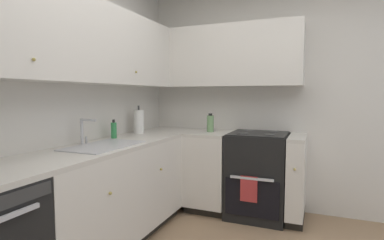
{
  "coord_description": "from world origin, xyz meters",
  "views": [
    {
      "loc": [
        -1.74,
        -0.33,
        1.34
      ],
      "look_at": [
        0.99,
        0.8,
        1.09
      ],
      "focal_mm": 28.83,
      "sensor_mm": 36.0,
      "label": 1
    }
  ],
  "objects_px": {
    "soap_bottle": "(114,130)",
    "paper_towel_roll": "(139,122)",
    "oil_bottle": "(210,123)",
    "oven_range": "(258,174)"
  },
  "relations": [
    {
      "from": "paper_towel_roll",
      "to": "oil_bottle",
      "type": "relative_size",
      "value": 1.5
    },
    {
      "from": "soap_bottle",
      "to": "oil_bottle",
      "type": "relative_size",
      "value": 0.87
    },
    {
      "from": "oil_bottle",
      "to": "soap_bottle",
      "type": "bearing_deg",
      "value": 140.11
    },
    {
      "from": "paper_towel_roll",
      "to": "oil_bottle",
      "type": "bearing_deg",
      "value": -58.46
    },
    {
      "from": "oven_range",
      "to": "paper_towel_roll",
      "type": "xyz_separation_m",
      "value": [
        -0.44,
        1.24,
        0.58
      ]
    },
    {
      "from": "paper_towel_roll",
      "to": "oil_bottle",
      "type": "xyz_separation_m",
      "value": [
        0.42,
        -0.69,
        -0.03
      ]
    },
    {
      "from": "soap_bottle",
      "to": "oven_range",
      "type": "bearing_deg",
      "value": -55.44
    },
    {
      "from": "oven_range",
      "to": "soap_bottle",
      "type": "bearing_deg",
      "value": 124.56
    },
    {
      "from": "soap_bottle",
      "to": "paper_towel_roll",
      "type": "relative_size",
      "value": 0.58
    },
    {
      "from": "oven_range",
      "to": "oil_bottle",
      "type": "height_order",
      "value": "oil_bottle"
    }
  ]
}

